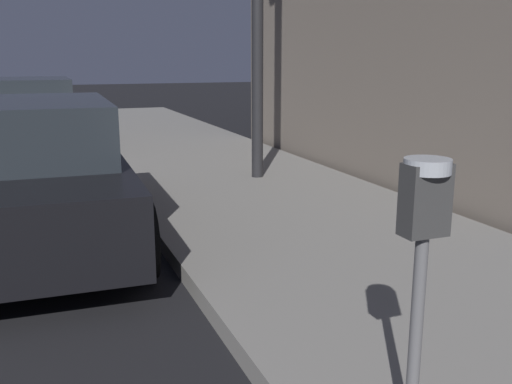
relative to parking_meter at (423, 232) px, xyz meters
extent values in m
cylinder|color=#59595B|center=(0.00, 0.00, -0.49)|extent=(0.06, 0.06, 0.96)
cube|color=#333333|center=(0.00, 0.00, 0.14)|extent=(0.19, 0.11, 0.30)
cylinder|color=#999EA5|center=(0.00, 0.00, 0.28)|extent=(0.19, 0.19, 0.06)
cube|color=black|center=(-0.06, 0.00, 0.18)|extent=(0.01, 0.08, 0.11)
cube|color=black|center=(-1.56, 4.10, -0.55)|extent=(1.93, 4.25, 0.64)
cube|color=#1E2328|center=(-1.56, 3.98, 0.03)|extent=(1.65, 2.20, 0.56)
cylinder|color=black|center=(-0.61, 5.37, -0.79)|extent=(0.24, 0.67, 0.66)
cylinder|color=black|center=(-0.69, 2.77, -0.79)|extent=(0.24, 0.67, 0.66)
cube|color=#B7B7BF|center=(-1.56, 10.37, -0.55)|extent=(1.93, 4.27, 0.64)
cube|color=#1E2328|center=(-1.56, 10.24, 0.03)|extent=(1.69, 2.24, 0.56)
cylinder|color=black|center=(-0.59, 11.68, -0.79)|extent=(0.22, 0.66, 0.66)
cylinder|color=black|center=(-0.61, 9.04, -0.79)|extent=(0.22, 0.66, 0.66)
camera|label=1|loc=(-1.46, -1.86, 0.70)|focal=40.33mm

